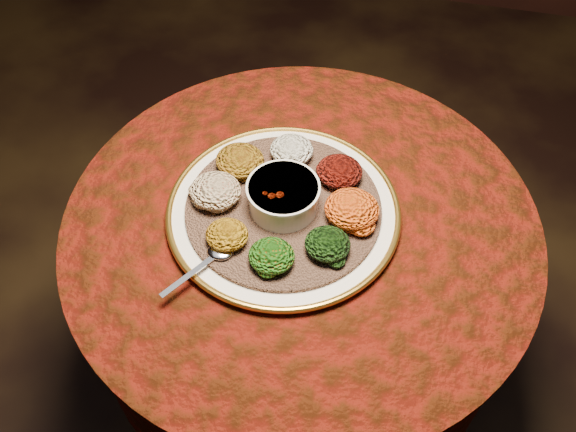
# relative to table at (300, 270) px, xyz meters

# --- Properties ---
(table) EXTENTS (0.96, 0.96, 0.73)m
(table) POSITION_rel_table_xyz_m (0.00, 0.00, 0.00)
(table) COLOR black
(table) RESTS_ON ground
(platter) EXTENTS (0.59, 0.59, 0.02)m
(platter) POSITION_rel_table_xyz_m (-0.04, 0.00, 0.19)
(platter) COLOR white
(platter) RESTS_ON table
(injera) EXTENTS (0.43, 0.43, 0.01)m
(injera) POSITION_rel_table_xyz_m (-0.04, 0.00, 0.20)
(injera) COLOR #875B43
(injera) RESTS_ON platter
(stew_bowl) EXTENTS (0.14, 0.14, 0.06)m
(stew_bowl) POSITION_rel_table_xyz_m (-0.04, 0.00, 0.24)
(stew_bowl) COLOR silver
(stew_bowl) RESTS_ON injera
(spoon) EXTENTS (0.10, 0.14, 0.01)m
(spoon) POSITION_rel_table_xyz_m (-0.13, -0.14, 0.21)
(spoon) COLOR silver
(spoon) RESTS_ON injera
(portion_ayib) EXTENTS (0.09, 0.09, 0.04)m
(portion_ayib) POSITION_rel_table_xyz_m (-0.05, 0.14, 0.23)
(portion_ayib) COLOR silver
(portion_ayib) RESTS_ON injera
(portion_kitfo) EXTENTS (0.09, 0.09, 0.05)m
(portion_kitfo) POSITION_rel_table_xyz_m (0.06, 0.10, 0.23)
(portion_kitfo) COLOR black
(portion_kitfo) RESTS_ON injera
(portion_tikil) EXTENTS (0.11, 0.10, 0.05)m
(portion_tikil) POSITION_rel_table_xyz_m (0.10, 0.01, 0.23)
(portion_tikil) COLOR #AD710E
(portion_tikil) RESTS_ON injera
(portion_gomen) EXTENTS (0.09, 0.08, 0.04)m
(portion_gomen) POSITION_rel_table_xyz_m (0.07, -0.08, 0.23)
(portion_gomen) COLOR black
(portion_gomen) RESTS_ON injera
(portion_mixveg) EXTENTS (0.09, 0.08, 0.04)m
(portion_mixveg) POSITION_rel_table_xyz_m (-0.03, -0.13, 0.23)
(portion_mixveg) COLOR #A5470A
(portion_mixveg) RESTS_ON injera
(portion_kik) EXTENTS (0.08, 0.08, 0.04)m
(portion_kik) POSITION_rel_table_xyz_m (-0.12, -0.10, 0.23)
(portion_kik) COLOR #A26F0E
(portion_kik) RESTS_ON injera
(portion_timatim) EXTENTS (0.10, 0.10, 0.05)m
(portion_timatim) POSITION_rel_table_xyz_m (-0.17, -0.01, 0.23)
(portion_timatim) COLOR maroon
(portion_timatim) RESTS_ON injera
(portion_shiro) EXTENTS (0.10, 0.10, 0.05)m
(portion_shiro) POSITION_rel_table_xyz_m (-0.15, 0.08, 0.23)
(portion_shiro) COLOR #835E0F
(portion_shiro) RESTS_ON injera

